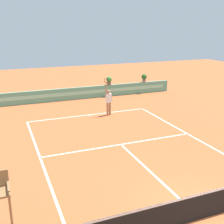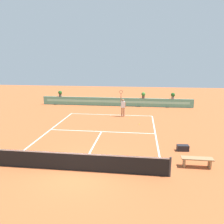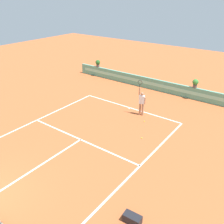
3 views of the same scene
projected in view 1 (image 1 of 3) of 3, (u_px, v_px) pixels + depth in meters
ground_plane at (124, 147)px, 14.50m from camera, size 60.00×60.00×0.00m
court_lines at (118, 142)px, 15.13m from camera, size 8.32×11.94×0.01m
net at (202, 205)px, 9.02m from camera, size 8.92×0.10×1.00m
back_wall_barrier at (72, 94)px, 23.58m from camera, size 18.00×0.21×1.00m
tennis_player at (109, 100)px, 19.40m from camera, size 0.61×0.30×2.58m
tennis_ball_near_baseline at (149, 124)px, 17.90m from camera, size 0.07×0.07×0.07m
tennis_ball_mid_court at (123, 116)px, 19.29m from camera, size 0.07×0.07×0.07m
potted_plant_far_right at (144, 78)px, 25.67m from camera, size 0.48×0.48×0.72m
potted_plant_right at (109, 80)px, 24.47m from camera, size 0.48×0.48×0.72m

